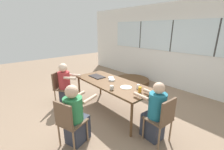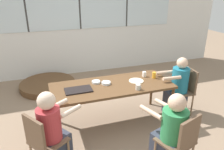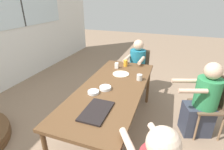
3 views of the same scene
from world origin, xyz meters
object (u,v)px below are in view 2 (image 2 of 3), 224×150
at_px(bowl_cereal, 106,83).
at_px(chair_for_woman_green_shirt, 42,139).
at_px(person_man_blue_shirt, 170,135).
at_px(chair_for_man_teal_shirt, 185,87).
at_px(person_man_teal_shirt, 177,89).
at_px(milk_carton_small, 144,74).
at_px(bowl_white_shallow, 96,82).
at_px(juice_glass, 154,75).
at_px(folded_table_stack, 48,85).
at_px(chair_for_man_blue_shirt, 182,140).
at_px(person_woman_green_shirt, 53,134).
at_px(coffee_mug, 138,87).

bearing_deg(bowl_cereal, chair_for_woman_green_shirt, -141.95).
bearing_deg(person_man_blue_shirt, chair_for_man_teal_shirt, 28.65).
height_order(person_man_teal_shirt, milk_carton_small, person_man_teal_shirt).
relative_size(person_man_blue_shirt, milk_carton_small, 11.65).
bearing_deg(bowl_white_shallow, juice_glass, -7.07).
relative_size(juice_glass, folded_table_stack, 0.09).
distance_m(chair_for_man_blue_shirt, bowl_cereal, 1.54).
xyz_separation_m(chair_for_man_blue_shirt, bowl_cereal, (-0.54, 1.42, 0.24)).
bearing_deg(bowl_cereal, bowl_white_shallow, 145.39).
xyz_separation_m(milk_carton_small, bowl_cereal, (-0.76, -0.09, -0.03)).
xyz_separation_m(chair_for_woman_green_shirt, juice_glass, (2.00, 0.84, 0.28)).
distance_m(bowl_white_shallow, bowl_cereal, 0.18).
bearing_deg(chair_for_woman_green_shirt, chair_for_man_teal_shirt, 71.30).
xyz_separation_m(chair_for_woman_green_shirt, person_man_blue_shirt, (1.59, -0.40, -0.03)).
xyz_separation_m(person_man_blue_shirt, bowl_white_shallow, (-0.64, 1.36, 0.27)).
height_order(chair_for_woman_green_shirt, person_man_blue_shirt, person_man_blue_shirt).
bearing_deg(juice_glass, chair_for_man_blue_shirt, -104.28).
xyz_separation_m(chair_for_man_blue_shirt, person_woman_green_shirt, (-1.51, 0.65, -0.01)).
xyz_separation_m(person_man_teal_shirt, coffee_mug, (-0.92, -0.23, 0.29)).
bearing_deg(person_woman_green_shirt, person_man_blue_shirt, 37.47).
bearing_deg(juice_glass, chair_for_man_teal_shirt, -11.24).
relative_size(chair_for_man_teal_shirt, milk_carton_small, 9.27).
distance_m(milk_carton_small, bowl_cereal, 0.77).
bearing_deg(milk_carton_small, folded_table_stack, 134.64).
bearing_deg(chair_for_man_blue_shirt, person_man_teal_shirt, 39.19).
xyz_separation_m(person_man_blue_shirt, coffee_mug, (-0.06, 0.89, 0.30)).
distance_m(person_man_teal_shirt, folded_table_stack, 3.02).
xyz_separation_m(chair_for_woman_green_shirt, chair_for_man_teal_shirt, (2.62, 0.71, 0.00)).
xyz_separation_m(coffee_mug, bowl_white_shallow, (-0.58, 0.47, -0.03)).
height_order(person_man_blue_shirt, person_man_teal_shirt, person_man_teal_shirt).
bearing_deg(chair_for_woman_green_shirt, folded_table_stack, 142.25).
bearing_deg(person_man_teal_shirt, milk_carton_small, 71.99).
bearing_deg(chair_for_man_blue_shirt, juice_glass, 57.07).
relative_size(juice_glass, milk_carton_small, 1.19).
relative_size(chair_for_woman_green_shirt, chair_for_man_blue_shirt, 1.00).
height_order(chair_for_woman_green_shirt, chair_for_man_blue_shirt, same).
relative_size(person_woman_green_shirt, person_man_teal_shirt, 1.01).
height_order(bowl_cereal, folded_table_stack, bowl_cereal).
bearing_deg(coffee_mug, bowl_white_shallow, 140.81).
relative_size(person_woman_green_shirt, folded_table_stack, 0.87).
relative_size(person_man_blue_shirt, coffee_mug, 12.49).
distance_m(bowl_white_shallow, folded_table_stack, 1.99).
xyz_separation_m(person_woman_green_shirt, person_man_blue_shirt, (1.46, -0.49, -0.02)).
bearing_deg(person_man_blue_shirt, person_man_teal_shirt, 33.88).
xyz_separation_m(person_man_teal_shirt, bowl_white_shallow, (-1.50, 0.24, 0.26)).
distance_m(chair_for_woman_green_shirt, chair_for_man_teal_shirt, 2.71).
relative_size(coffee_mug, folded_table_stack, 0.07).
bearing_deg(milk_carton_small, person_man_blue_shirt, -101.38).
xyz_separation_m(person_woman_green_shirt, juice_glass, (1.86, 0.75, 0.29)).
height_order(coffee_mug, milk_carton_small, milk_carton_small).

